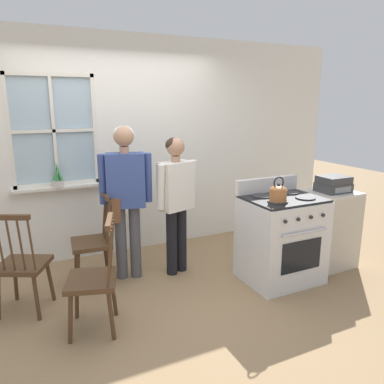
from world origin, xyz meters
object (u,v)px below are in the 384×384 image
at_px(chair_center_cluster, 22,266).
at_px(kettle, 278,193).
at_px(handbag, 114,208).
at_px(person_elderly_left, 126,188).
at_px(chair_by_window, 94,243).
at_px(side_counter, 328,229).
at_px(potted_plant, 58,178).
at_px(stereo, 333,184).
at_px(person_teen_center, 176,194).
at_px(chair_near_wall, 94,280).
at_px(stove, 281,238).

bearing_deg(chair_center_cluster, kettle, -168.41).
xyz_separation_m(chair_center_cluster, handbag, (0.94, 0.28, 0.36)).
relative_size(chair_center_cluster, person_elderly_left, 0.59).
height_order(chair_by_window, side_counter, chair_by_window).
relative_size(potted_plant, side_counter, 0.33).
xyz_separation_m(chair_by_window, stereo, (2.57, -0.76, 0.54)).
bearing_deg(person_teen_center, potted_plant, 126.48).
distance_m(kettle, potted_plant, 2.49).
bearing_deg(chair_by_window, chair_near_wall, -5.48).
xyz_separation_m(kettle, stereo, (0.92, 0.17, -0.04)).
bearing_deg(stereo, handbag, 162.52).
height_order(chair_by_window, handbag, same).
bearing_deg(side_counter, chair_near_wall, -177.41).
bearing_deg(handbag, stereo, -17.48).
height_order(potted_plant, side_counter, potted_plant).
bearing_deg(potted_plant, person_teen_center, -36.68).
relative_size(person_elderly_left, handbag, 5.41).
distance_m(person_elderly_left, handbag, 0.24).
bearing_deg(chair_by_window, potted_plant, -155.70).
relative_size(person_elderly_left, stove, 1.53).
xyz_separation_m(person_elderly_left, person_teen_center, (0.53, -0.11, -0.10)).
bearing_deg(stove, person_elderly_left, 152.42).
xyz_separation_m(chair_near_wall, chair_center_cluster, (-0.54, 0.56, 0.00)).
relative_size(kettle, handbag, 0.80).
xyz_separation_m(stove, stereo, (0.75, 0.04, 0.51)).
relative_size(chair_center_cluster, stove, 0.90).
relative_size(handbag, stereo, 0.90).
xyz_separation_m(chair_near_wall, person_elderly_left, (0.53, 0.83, 0.57)).
distance_m(kettle, stereo, 0.94).
height_order(side_counter, stereo, stereo).
bearing_deg(person_elderly_left, chair_near_wall, -107.92).
height_order(potted_plant, stereo, potted_plant).
distance_m(person_teen_center, stove, 1.23).
distance_m(chair_center_cluster, person_teen_center, 1.67).
bearing_deg(chair_near_wall, chair_center_cluster, -119.04).
xyz_separation_m(person_teen_center, stove, (0.94, -0.65, -0.45)).
distance_m(chair_by_window, person_elderly_left, 0.67).
relative_size(person_teen_center, stereo, 4.50).
distance_m(chair_center_cluster, stove, 2.58).
bearing_deg(person_elderly_left, handbag, -171.78).
bearing_deg(chair_near_wall, handbag, 171.91).
height_order(person_elderly_left, kettle, person_elderly_left).
relative_size(chair_center_cluster, handbag, 3.19).
relative_size(chair_center_cluster, side_counter, 1.09).
height_order(chair_near_wall, side_counter, chair_near_wall).
xyz_separation_m(person_elderly_left, kettle, (1.29, -0.90, 0.01)).
distance_m(kettle, handbag, 1.70).
bearing_deg(person_elderly_left, stove, -12.73).
height_order(chair_by_window, potted_plant, potted_plant).
bearing_deg(kettle, potted_plant, 139.29).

